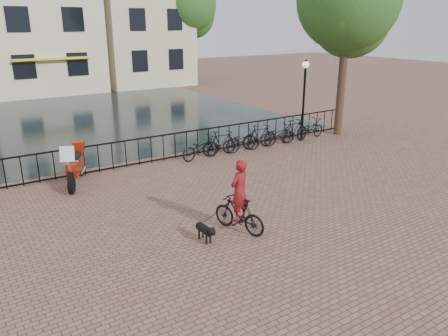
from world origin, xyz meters
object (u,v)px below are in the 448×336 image
cyclist (239,200)px  motorcycle (75,161)px  dog (205,232)px  lamp_post (304,86)px

cyclist → motorcycle: cyclist is taller
cyclist → dog: (-1.00, 0.01, -0.59)m
dog → lamp_post: bearing=33.1°
lamp_post → cyclist: size_ratio=1.56×
lamp_post → cyclist: (-7.68, -6.04, -1.54)m
dog → motorcycle: 5.90m
cyclist → motorcycle: bearing=-83.9°
lamp_post → motorcycle: (-10.19, -0.34, -1.59)m
cyclist → lamp_post: bearing=-159.6°
cyclist → dog: 1.16m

